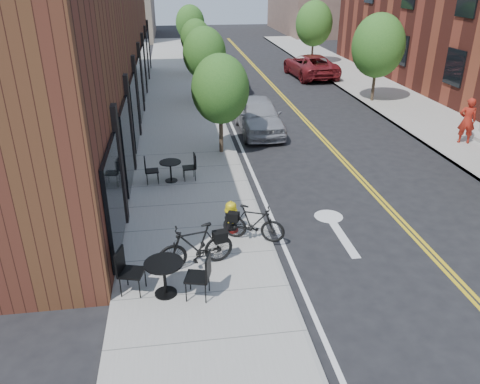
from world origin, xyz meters
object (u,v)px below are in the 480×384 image
parked_car_b (228,76)px  bistro_set_b (164,274)px  parked_car_a (259,115)px  pedestrian (467,121)px  parked_car_far (310,66)px  bicycle_left (196,246)px  fire_hydrant (231,217)px  parked_car_c (213,55)px  bistro_set_c (171,169)px  bicycle_right (254,223)px

parked_car_b → bistro_set_b: bearing=-106.3°
parked_car_a → pedestrian: bearing=-20.4°
bistro_set_b → parked_car_far: bearing=81.7°
bicycle_left → parked_car_far: parked_car_far is taller
fire_hydrant → bicycle_left: bicycle_left is taller
bistro_set_b → parked_car_c: bearing=97.4°
bicycle_left → pedestrian: pedestrian is taller
bistro_set_b → parked_car_a: size_ratio=0.44×
bistro_set_b → parked_car_a: parked_car_a is taller
pedestrian → fire_hydrant: bearing=50.2°
pedestrian → parked_car_far: bearing=-59.7°
fire_hydrant → bistro_set_b: (-1.79, -2.58, 0.11)m
parked_car_a → parked_car_far: 12.96m
fire_hydrant → parked_car_c: 26.45m
parked_car_b → pedestrian: 14.72m
parked_car_c → parked_car_far: (6.16, -5.77, 0.07)m
bistro_set_c → parked_car_a: size_ratio=0.37×
bicycle_right → parked_car_b: (1.53, 18.53, 0.15)m
bistro_set_b → parked_car_far: parked_car_far is taller
bistro_set_c → parked_car_far: bearing=55.3°
fire_hydrant → bicycle_right: (0.53, -0.57, 0.07)m
bicycle_left → parked_car_c: parked_car_c is taller
parked_car_b → parked_car_c: size_ratio=0.97×
parked_car_c → parked_car_far: parked_car_far is taller
bicycle_left → bistro_set_b: bearing=-50.0°
bicycle_left → parked_car_a: bearing=148.8°
bicycle_left → bistro_set_b: (-0.74, -0.98, -0.03)m
parked_car_b → parked_car_far: 6.60m
bicycle_right → parked_car_b: size_ratio=0.36×
fire_hydrant → bicycle_left: size_ratio=0.48×
bistro_set_c → pedestrian: size_ratio=0.90×
bistro_set_c → parked_car_a: parked_car_a is taller
bicycle_left → parked_car_a: (3.44, 10.57, 0.10)m
fire_hydrant → parked_car_b: size_ratio=0.19×
fire_hydrant → bistro_set_b: bearing=-137.4°
fire_hydrant → parked_car_far: size_ratio=0.16×
bistro_set_b → parked_car_a: (4.18, 11.55, 0.12)m
bistro_set_c → parked_car_c: 22.99m
fire_hydrant → bistro_set_c: bearing=101.0°
parked_car_c → bistro_set_b: bearing=-93.7°
parked_car_a → parked_car_far: parked_car_a is taller
parked_car_far → pedestrian: 14.88m
bistro_set_b → parked_car_far: (9.89, 23.19, 0.12)m
parked_car_far → bicycle_right: bearing=66.6°
parked_car_b → fire_hydrant: bearing=-102.2°
bistro_set_b → bicycle_right: bearing=55.7°
fire_hydrant → bistro_set_b: bistro_set_b is taller
fire_hydrant → bicycle_left: 1.92m
bicycle_left → parked_car_far: (9.15, 22.20, 0.09)m
parked_car_far → fire_hydrant: bearing=64.8°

